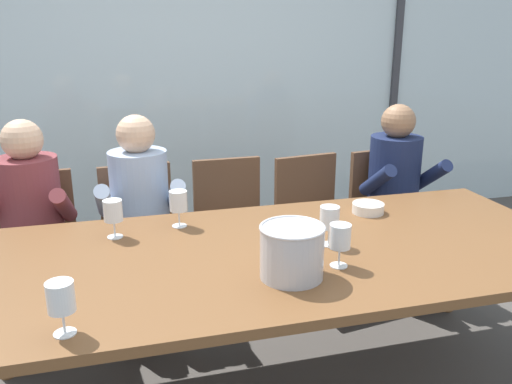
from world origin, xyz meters
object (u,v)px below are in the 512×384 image
Objects in this scene: chair_near_curtain at (38,239)px; ice_bucket_primary at (292,251)px; wine_glass_by_left_taster at (340,238)px; wine_glass_near_bucket at (178,203)px; chair_right_of_center at (313,216)px; wine_glass_center_pour at (113,212)px; chair_center at (231,220)px; person_navy_polo at (400,188)px; dining_table at (277,262)px; chair_near_window_right at (386,207)px; wine_glass_by_right_taster at (330,219)px; chair_left_of_center at (140,229)px; wine_glass_spare_empty at (61,299)px; person_pale_blue_shirt at (141,210)px; person_maroon_top at (29,219)px; tasting_bowl at (368,208)px.

ice_bucket_primary is (1.06, -1.24, 0.33)m from chair_near_curtain.
wine_glass_by_left_taster is 1.00× the size of wine_glass_near_bucket.
wine_glass_by_left_taster reaches higher than chair_right_of_center.
chair_right_of_center is 1.39m from wine_glass_center_pour.
chair_center is at bearing 58.37° from wine_glass_near_bucket.
person_navy_polo reaches higher than wine_glass_by_left_taster.
wine_glass_near_bucket is at bearing 133.53° from dining_table.
chair_near_window_right is at bearing 21.15° from wine_glass_center_pour.
wine_glass_by_right_taster is (-0.82, -0.99, 0.35)m from chair_near_window_right.
wine_glass_center_pour is (-0.13, -0.68, 0.35)m from chair_left_of_center.
chair_near_curtain is 2.14m from chair_near_window_right.
person_pale_blue_shirt is at bearing 76.95° from wine_glass_spare_empty.
chair_near_curtain is at bearing 91.71° from person_maroon_top.
chair_near_curtain is 0.73× the size of person_pale_blue_shirt.
chair_near_curtain is 0.86m from wine_glass_center_pour.
chair_near_window_right is at bearing 37.35° from wine_glass_spare_empty.
chair_left_of_center is at bearing 171.88° from person_navy_polo.
ice_bucket_primary reaches higher than chair_near_window_right.
wine_glass_spare_empty is at bearing -118.75° from wine_glass_near_bucket.
chair_left_of_center is at bearing 19.57° from person_maroon_top.
wine_glass_spare_empty is at bearing -102.18° from person_pale_blue_shirt.
person_pale_blue_shirt reaches higher than wine_glass_near_bucket.
ice_bucket_primary reaches higher than dining_table.
wine_glass_spare_empty reaches higher than chair_near_curtain.
wine_glass_spare_empty is (-0.45, -0.83, 0.00)m from wine_glass_near_bucket.
wine_glass_by_right_taster reaches higher than chair_near_curtain.
dining_table is 0.99m from person_pale_blue_shirt.
wine_glass_near_bucket is at bearing -43.03° from chair_near_curtain.
wine_glass_spare_empty is (-0.84, -1.45, 0.35)m from chair_center.
tasting_bowl is 1.24m from wine_glass_center_pour.
person_maroon_top is (-1.62, -0.11, 0.17)m from chair_right_of_center.
chair_center is (0.02, 1.01, -0.17)m from dining_table.
chair_left_of_center is 5.41× the size of tasting_bowl.
wine_glass_by_left_taster reaches higher than chair_near_window_right.
chair_left_of_center and chair_right_of_center have the same top height.
chair_right_of_center is (1.06, -0.04, 0.00)m from chair_left_of_center.
person_maroon_top and person_navy_polo have the same top height.
wine_glass_near_bucket is 1.00× the size of wine_glass_spare_empty.
wine_glass_by_right_taster is at bearing 22.63° from wine_glass_spare_empty.
person_navy_polo is (1.04, -0.16, 0.17)m from chair_center.
person_maroon_top is 0.70m from wine_glass_center_pour.
person_maroon_top is 7.42× the size of tasting_bowl.
wine_glass_spare_empty reaches higher than chair_right_of_center.
wine_glass_near_bucket reaches higher than chair_near_window_right.
person_navy_polo reaches higher than wine_glass_near_bucket.
chair_left_of_center is at bearing 78.91° from wine_glass_center_pour.
chair_left_of_center is 0.73× the size of person_navy_polo.
chair_center is at bearing 59.99° from wine_glass_spare_empty.
person_navy_polo is at bearing 50.44° from wine_glass_by_left_taster.
wine_glass_by_left_taster is (-0.88, -1.06, 0.18)m from person_navy_polo.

